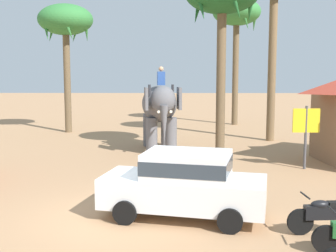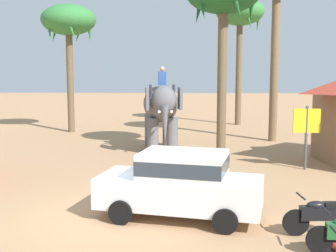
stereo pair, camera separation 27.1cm
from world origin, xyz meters
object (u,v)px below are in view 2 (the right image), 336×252
palm_tree_near_hut (240,16)px  palm_tree_far_back (69,23)px  motorcycle_mid_row (322,215)px  elephant_with_mahout (161,108)px  signboard_yellow (307,125)px  car_sedan_foreground (181,182)px

palm_tree_near_hut → palm_tree_far_back: bearing=-160.0°
motorcycle_mid_row → palm_tree_near_hut: palm_tree_near_hut is taller
elephant_with_mahout → palm_tree_near_hut: size_ratio=0.47×
signboard_yellow → car_sedan_foreground: bearing=-129.9°
elephant_with_mahout → palm_tree_near_hut: palm_tree_near_hut is taller
motorcycle_mid_row → palm_tree_far_back: palm_tree_far_back is taller
palm_tree_near_hut → car_sedan_foreground: bearing=-101.5°
motorcycle_mid_row → signboard_yellow: (1.50, 6.73, 1.22)m
elephant_with_mahout → palm_tree_near_hut: (4.84, 9.76, 5.30)m
car_sedan_foreground → palm_tree_far_back: size_ratio=0.58×
car_sedan_foreground → palm_tree_far_back: palm_tree_far_back is taller
motorcycle_mid_row → signboard_yellow: 7.00m
motorcycle_mid_row → palm_tree_near_hut: 21.52m
car_sedan_foreground → elephant_with_mahout: bearing=95.4°
palm_tree_far_back → signboard_yellow: palm_tree_far_back is taller
palm_tree_near_hut → palm_tree_far_back: 11.21m
signboard_yellow → elephant_with_mahout: bearing=145.1°
palm_tree_near_hut → palm_tree_far_back: palm_tree_near_hut is taller
motorcycle_mid_row → palm_tree_near_hut: size_ratio=0.21×
palm_tree_near_hut → signboard_yellow: palm_tree_near_hut is taller
car_sedan_foreground → motorcycle_mid_row: (3.19, -1.12, -0.46)m
palm_tree_far_back → motorcycle_mid_row: bearing=-59.5°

